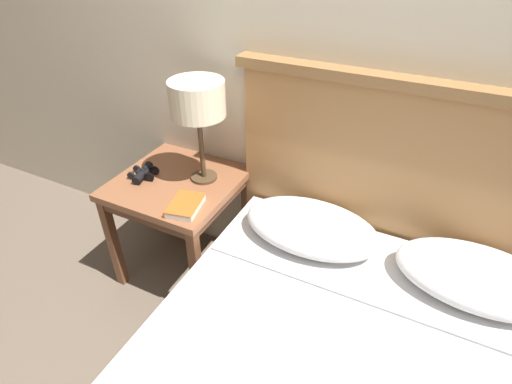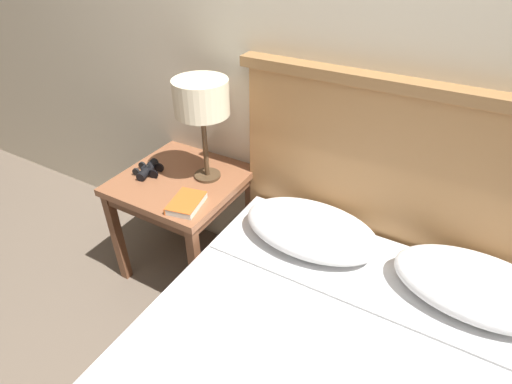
% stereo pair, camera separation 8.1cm
% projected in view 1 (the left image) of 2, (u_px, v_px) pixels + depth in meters
% --- Properties ---
extents(wall_back, '(8.00, 0.06, 2.60)m').
position_uv_depth(wall_back, '(351.00, 31.00, 1.55)').
color(wall_back, beige).
rests_on(wall_back, ground_plane).
extents(nightstand, '(0.58, 0.58, 0.60)m').
position_uv_depth(nightstand, '(178.00, 193.00, 2.01)').
color(nightstand, brown).
rests_on(nightstand, ground_plane).
extents(table_lamp, '(0.25, 0.25, 0.49)m').
position_uv_depth(table_lamp, '(197.00, 101.00, 1.75)').
color(table_lamp, '#4C3823').
rests_on(table_lamp, nightstand).
extents(book_on_nightstand, '(0.16, 0.20, 0.03)m').
position_uv_depth(book_on_nightstand, '(185.00, 205.00, 1.77)').
color(book_on_nightstand, silver).
rests_on(book_on_nightstand, nightstand).
extents(binoculars_pair, '(0.15, 0.16, 0.05)m').
position_uv_depth(binoculars_pair, '(143.00, 173.00, 1.98)').
color(binoculars_pair, black).
rests_on(binoculars_pair, nightstand).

